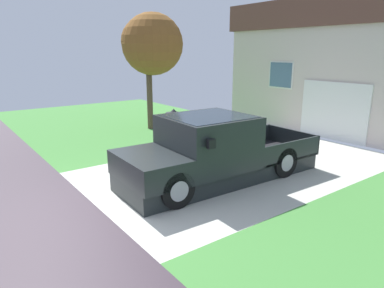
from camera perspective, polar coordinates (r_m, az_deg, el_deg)
name	(u,v)px	position (r m, az deg, el deg)	size (l,w,h in m)	color
pickup_truck	(210,153)	(8.68, 2.95, -1.46)	(2.10, 5.46, 1.69)	#202526
person_with_hat	(174,135)	(9.51, -2.98, 1.42)	(0.47, 0.43, 1.71)	#333842
handbag	(165,167)	(9.68, -4.48, -3.70)	(0.29, 0.18, 0.37)	#232328
house_with_garage	(367,65)	(16.57, 26.72, 11.44)	(10.33, 6.14, 5.19)	beige
neighbor_tree	(150,44)	(14.60, -6.88, 16.00)	(2.47, 2.47, 4.71)	brown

